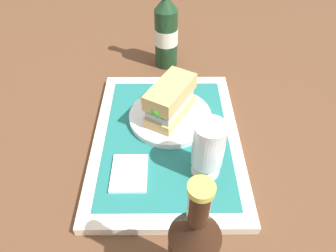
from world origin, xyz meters
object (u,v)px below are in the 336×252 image
Objects in this scene: sandwich at (171,101)px; plate at (172,117)px; second_bottle at (167,31)px; beer_glass at (210,148)px.

plate is at bearing 180.00° from sandwich.
second_bottle is at bearing -148.41° from sandwich.
sandwich is 1.16× the size of beer_glass.
beer_glass is at bearing 10.57° from second_bottle.
second_bottle is (-0.27, -0.01, 0.03)m from sandwich.
beer_glass is 0.42m from second_bottle.
second_bottle reaches higher than sandwich.
beer_glass reaches higher than sandwich.
sandwich reaches higher than plate.
second_bottle reaches higher than plate.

